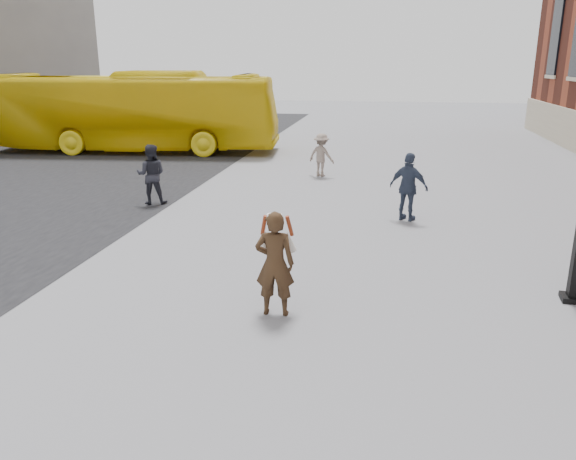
% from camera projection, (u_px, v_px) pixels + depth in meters
% --- Properties ---
extents(ground, '(100.00, 100.00, 0.00)m').
position_uv_depth(ground, '(319.00, 301.00, 9.69)').
color(ground, '#9E9EA3').
extents(woman, '(0.67, 0.62, 1.74)m').
position_uv_depth(woman, '(275.00, 262.00, 8.96)').
color(woman, black).
rests_on(woman, ground).
extents(bus, '(12.99, 4.29, 3.55)m').
position_uv_depth(bus, '(135.00, 112.00, 25.16)').
color(bus, yellow).
rests_on(bus, road).
extents(pedestrian_a, '(0.96, 0.82, 1.72)m').
position_uv_depth(pedestrian_a, '(151.00, 174.00, 16.04)').
color(pedestrian_a, '#25252E').
rests_on(pedestrian_a, ground).
extents(pedestrian_b, '(1.12, 0.91, 1.52)m').
position_uv_depth(pedestrian_b, '(321.00, 155.00, 19.95)').
color(pedestrian_b, gray).
rests_on(pedestrian_b, ground).
extents(pedestrian_c, '(1.11, 0.82, 1.76)m').
position_uv_depth(pedestrian_c, '(409.00, 187.00, 14.34)').
color(pedestrian_c, '#313B50').
rests_on(pedestrian_c, ground).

